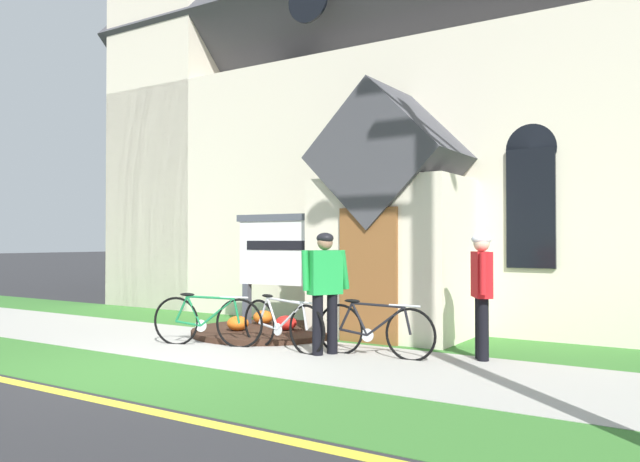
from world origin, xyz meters
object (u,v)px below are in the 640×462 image
Objects in this scene: bicycle_orange at (207,321)px; church_sign at (279,255)px; bicycle_white at (282,324)px; cyclist_in_blue_jersey at (482,286)px; bicycle_green at (374,330)px; cyclist_in_green_jersey at (325,283)px.

church_sign is at bearing 88.34° from bicycle_orange.
bicycle_white is 1.02× the size of cyclist_in_blue_jersey.
church_sign is 2.04m from bicycle_white.
bicycle_white is (-1.38, -0.24, 0.00)m from bicycle_green.
bicycle_orange is 2.02m from cyclist_in_green_jersey.
bicycle_white is at bearing 179.87° from cyclist_in_green_jersey.
bicycle_orange is (-0.05, -1.76, -0.96)m from church_sign.
church_sign reaches higher than cyclist_in_green_jersey.
cyclist_in_blue_jersey is (3.85, 1.13, 0.60)m from bicycle_orange.
church_sign is 2.00m from bicycle_orange.
church_sign reaches higher than bicycle_white.
bicycle_white is 1.01× the size of bicycle_orange.
church_sign is at bearing 170.62° from cyclist_in_blue_jersey.
bicycle_green is 1.04× the size of cyclist_in_green_jersey.
bicycle_green is 1.04× the size of bicycle_orange.
cyclist_in_green_jersey is at bearing -159.26° from bicycle_green.
bicycle_green is at bearing 12.83° from bicycle_orange.
church_sign is at bearing 154.55° from bicycle_green.
bicycle_orange is (-2.53, -0.58, 0.01)m from bicycle_green.
cyclist_in_green_jersey is (1.84, -1.42, -0.34)m from church_sign.
bicycle_green is at bearing -25.45° from church_sign.
bicycle_white is at bearing 16.32° from bicycle_orange.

